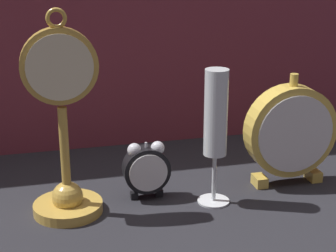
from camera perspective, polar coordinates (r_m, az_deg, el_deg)
The scene contains 5 objects.
ground_plane at distance 0.89m, azimuth 1.28°, elevation -8.75°, with size 4.00×4.00×0.00m, color #232328.
pocket_watch_on_stand at distance 0.86m, azimuth -10.51°, elevation -1.57°, with size 0.11×0.11×0.32m.
alarm_clock_twin_bell at distance 0.91m, azimuth -2.21°, elevation -4.24°, with size 0.08×0.03×0.10m.
mantel_clock_silver at distance 0.98m, azimuth 12.35°, elevation -0.57°, with size 0.16×0.04×0.20m.
champagne_flute at distance 0.87m, azimuth 4.86°, elevation 0.29°, with size 0.05×0.05×0.22m.
Camera 1 is at (-0.21, -0.76, 0.41)m, focal length 60.00 mm.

